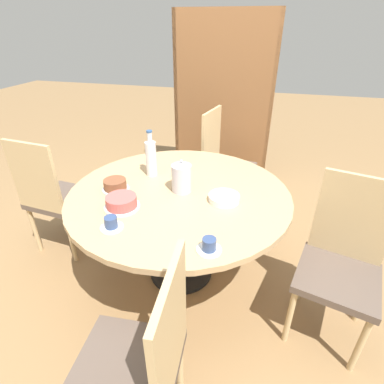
# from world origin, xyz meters

# --- Properties ---
(ground_plane) EXTENTS (14.00, 14.00, 0.00)m
(ground_plane) POSITION_xyz_m (0.00, 0.00, 0.00)
(ground_plane) COLOR #937047
(dining_table) EXTENTS (1.43, 1.43, 0.70)m
(dining_table) POSITION_xyz_m (0.00, 0.00, 0.59)
(dining_table) COLOR black
(dining_table) RESTS_ON ground_plane
(chair_a) EXTENTS (0.51, 0.51, 0.98)m
(chair_a) POSITION_xyz_m (1.00, -0.18, 0.51)
(chair_a) COLOR tan
(chair_a) RESTS_ON ground_plane
(chair_b) EXTENTS (0.49, 0.49, 0.98)m
(chair_b) POSITION_xyz_m (0.13, 1.01, 0.51)
(chair_b) COLOR tan
(chair_b) RESTS_ON ground_plane
(chair_c) EXTENTS (0.46, 0.46, 0.98)m
(chair_c) POSITION_xyz_m (-1.01, 0.03, 0.51)
(chair_c) COLOR tan
(chair_c) RESTS_ON ground_plane
(chair_d) EXTENTS (0.45, 0.45, 0.98)m
(chair_d) POSITION_xyz_m (0.15, -1.00, 0.51)
(chair_d) COLOR tan
(chair_d) RESTS_ON ground_plane
(bookshelf) EXTENTS (1.03, 0.28, 1.78)m
(bookshelf) POSITION_xyz_m (0.01, 1.60, 0.87)
(bookshelf) COLOR brown
(bookshelf) RESTS_ON ground_plane
(coffee_pot) EXTENTS (0.13, 0.13, 0.22)m
(coffee_pot) POSITION_xyz_m (0.01, 0.01, 0.80)
(coffee_pot) COLOR silver
(coffee_pot) RESTS_ON dining_table
(water_bottle) EXTENTS (0.08, 0.08, 0.33)m
(water_bottle) POSITION_xyz_m (-0.26, 0.18, 0.84)
(water_bottle) COLOR silver
(water_bottle) RESTS_ON dining_table
(cake_main) EXTENTS (0.21, 0.21, 0.08)m
(cake_main) POSITION_xyz_m (-0.27, -0.27, 0.74)
(cake_main) COLOR silver
(cake_main) RESTS_ON dining_table
(cake_second) EXTENTS (0.18, 0.18, 0.07)m
(cake_second) POSITION_xyz_m (-0.41, -0.09, 0.74)
(cake_second) COLOR silver
(cake_second) RESTS_ON dining_table
(cup_a) EXTENTS (0.12, 0.12, 0.07)m
(cup_a) POSITION_xyz_m (0.31, -0.52, 0.73)
(cup_a) COLOR silver
(cup_a) RESTS_ON dining_table
(cup_b) EXTENTS (0.12, 0.12, 0.07)m
(cup_b) POSITION_xyz_m (-0.23, -0.47, 0.73)
(cup_b) COLOR silver
(cup_b) RESTS_ON dining_table
(plate_stack) EXTENTS (0.19, 0.19, 0.04)m
(plate_stack) POSITION_xyz_m (0.30, -0.04, 0.72)
(plate_stack) COLOR white
(plate_stack) RESTS_ON dining_table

